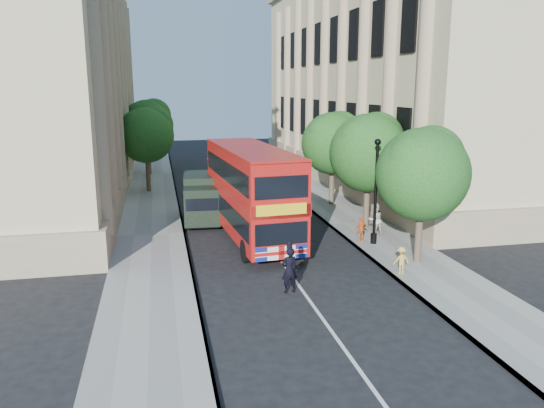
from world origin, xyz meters
TOP-DOWN VIEW (x-y plane):
  - ground at (0.00, 0.00)m, footprint 120.00×120.00m
  - pavement_right at (5.75, 10.00)m, footprint 3.50×80.00m
  - pavement_left at (-5.75, 10.00)m, footprint 3.50×80.00m
  - building_right at (13.80, 24.00)m, footprint 12.00×38.00m
  - building_left at (-13.80, 24.00)m, footprint 12.00×38.00m
  - tree_right_near at (5.84, 3.03)m, footprint 4.00×4.00m
  - tree_right_mid at (5.84, 9.03)m, footprint 4.20×4.20m
  - tree_right_far at (5.84, 15.03)m, footprint 4.00×4.00m
  - tree_left_far at (-5.96, 22.03)m, footprint 4.00×4.00m
  - tree_left_back at (-5.96, 30.03)m, footprint 4.20×4.20m
  - lamp_post at (5.00, 6.00)m, footprint 0.32×0.32m
  - double_decker_bus at (-0.68, 8.43)m, footprint 3.44×10.19m
  - box_van at (-2.91, 12.41)m, footprint 2.21×4.84m
  - police_constable at (-0.54, 1.00)m, footprint 0.71×0.53m
  - woman_pedestrian at (5.60, 7.27)m, footprint 0.95×0.80m
  - child_a at (4.54, 6.51)m, footprint 0.77×0.50m
  - child_b at (4.40, 1.73)m, footprint 0.79×0.51m

SIDE VIEW (x-z plane):
  - ground at x=0.00m, z-range 0.00..0.00m
  - pavement_right at x=5.75m, z-range 0.00..0.12m
  - pavement_left at x=-5.75m, z-range 0.00..0.12m
  - child_b at x=4.40m, z-range 0.12..1.28m
  - child_a at x=4.54m, z-range 0.12..1.35m
  - police_constable at x=-0.54m, z-range 0.00..1.78m
  - woman_pedestrian at x=5.60m, z-range 0.12..1.84m
  - box_van at x=-2.91m, z-range -0.03..2.68m
  - lamp_post at x=5.00m, z-range -0.07..5.09m
  - double_decker_bus at x=-0.68m, z-range 0.24..4.87m
  - tree_right_near at x=5.84m, z-range 1.21..7.29m
  - tree_right_far at x=5.84m, z-range 1.24..7.39m
  - tree_left_far at x=-5.96m, z-range 1.30..7.59m
  - tree_right_mid at x=5.84m, z-range 1.26..7.63m
  - tree_left_back at x=-5.96m, z-range 1.38..8.03m
  - building_right at x=13.80m, z-range 0.00..18.00m
  - building_left at x=-13.80m, z-range 0.00..18.00m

